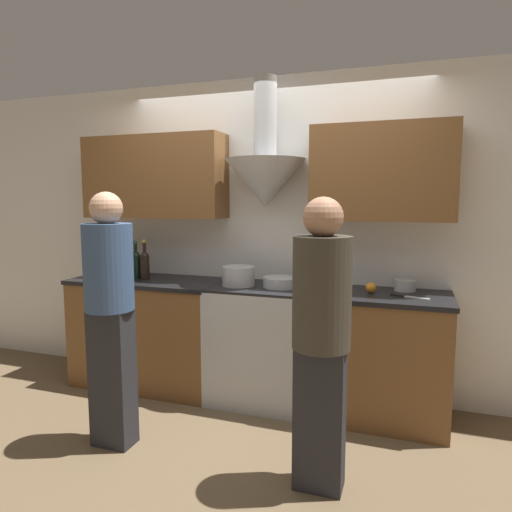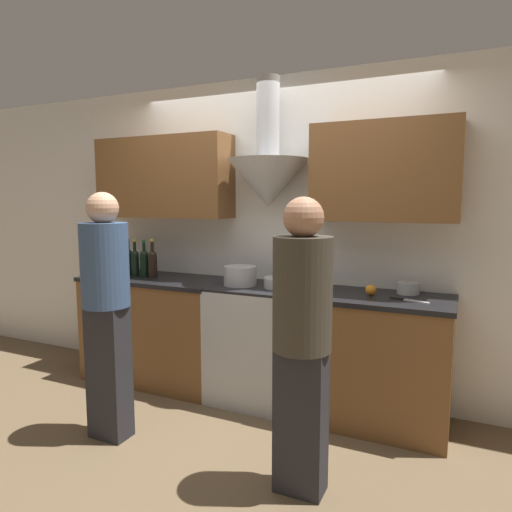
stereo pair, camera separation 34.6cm
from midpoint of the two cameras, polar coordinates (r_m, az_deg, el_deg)
ground_plane at (r=3.60m, az=-4.15°, el=-19.45°), size 12.00×12.00×0.00m
wall_back at (r=3.79m, az=-1.43°, el=5.01°), size 8.40×0.64×2.60m
counter_left at (r=4.17m, az=-15.53°, el=-9.10°), size 1.30×0.62×0.93m
counter_right at (r=3.50m, az=11.86°, el=-12.10°), size 1.05×0.62×0.93m
stove_range at (r=3.71m, az=-2.20°, el=-10.82°), size 0.76×0.60×0.93m
wine_bottle_0 at (r=4.36m, az=-22.10°, el=-0.69°), size 0.08×0.08×0.33m
wine_bottle_1 at (r=4.29m, az=-21.11°, el=-0.63°), size 0.07×0.07×0.34m
wine_bottle_2 at (r=4.25m, az=-20.08°, el=-0.67°), size 0.07×0.07×0.33m
wine_bottle_3 at (r=4.19m, az=-19.11°, el=-0.78°), size 0.07×0.07×0.33m
wine_bottle_4 at (r=4.13m, az=-18.31°, el=-0.88°), size 0.07×0.07×0.33m
wine_bottle_5 at (r=4.07m, az=-17.17°, el=-0.92°), size 0.08×0.08×0.33m
wine_bottle_6 at (r=4.03m, az=-16.15°, el=-0.97°), size 0.08×0.08×0.34m
stock_pot at (r=3.61m, az=-4.95°, el=-2.53°), size 0.26×0.26×0.15m
mixing_bowl at (r=3.54m, az=0.43°, el=-3.30°), size 0.29×0.29×0.08m
orange_fruit at (r=3.38m, az=11.36°, el=-3.94°), size 0.08×0.08×0.08m
saucepan at (r=3.52m, az=15.51°, el=-3.56°), size 0.16×0.16×0.08m
chefs_knife at (r=3.29m, az=15.87°, el=-4.98°), size 0.27×0.11×0.01m
person_foreground_left at (r=3.13m, az=-20.88°, el=-6.01°), size 0.31×0.31×1.65m
person_foreground_right at (r=2.49m, az=4.19°, el=-9.36°), size 0.32×0.32×1.62m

